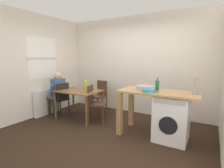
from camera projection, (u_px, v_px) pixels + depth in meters
name	position (u px, v px, depth m)	size (l,w,h in m)	color
ground_plane	(102.00, 134.00, 3.59)	(5.46, 5.46, 0.00)	black
wall_back	(136.00, 65.00, 4.88)	(4.60, 0.10, 2.70)	silver
wall_window_side	(32.00, 66.00, 4.47)	(0.12, 3.80, 2.70)	silver
radiator	(47.00, 102.00, 4.80)	(0.10, 0.80, 0.70)	white
dining_table	(79.00, 94.00, 4.42)	(1.10, 0.76, 0.74)	brown
chair_person_seat	(61.00, 98.00, 4.62)	(0.42, 0.42, 0.90)	black
chair_opposite	(95.00, 101.00, 4.22)	(0.51, 0.51, 0.90)	#4C3323
chair_spare_by_wall	(100.00, 94.00, 5.04)	(0.47, 0.47, 0.90)	#4C3323
seated_person	(56.00, 91.00, 4.69)	(0.51, 0.52, 1.20)	#595651
kitchen_counter	(148.00, 98.00, 3.46)	(1.50, 0.68, 0.92)	tan
washing_machine	(172.00, 118.00, 3.27)	(0.60, 0.61, 0.86)	white
sink_basin	(146.00, 88.00, 3.45)	(0.38, 0.38, 0.09)	#9EA0A5
tap	(149.00, 82.00, 3.59)	(0.02, 0.02, 0.28)	#B2B2B7
bottle_tall_green	(157.00, 85.00, 3.43)	(0.08, 0.08, 0.24)	#19592D
mixing_bowl	(149.00, 90.00, 3.22)	(0.23, 0.23, 0.06)	teal
utensil_crock	(196.00, 90.00, 3.04)	(0.11, 0.11, 0.30)	gray
vase	(86.00, 85.00, 4.40)	(0.09, 0.09, 0.25)	#A8C63D
scissors	(155.00, 92.00, 3.27)	(0.15, 0.06, 0.01)	#B2B2B7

